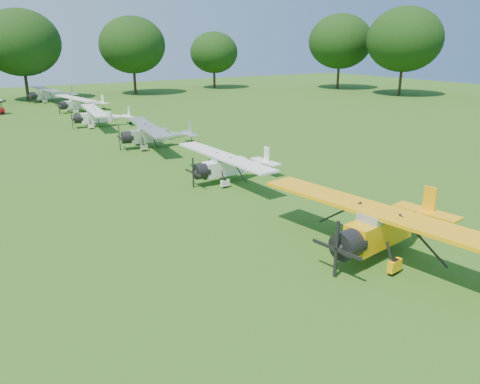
% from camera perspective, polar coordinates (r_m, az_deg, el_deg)
% --- Properties ---
extents(ground, '(160.00, 160.00, 0.00)m').
position_cam_1_polar(ground, '(24.96, 2.39, -1.75)').
color(ground, '#2F5314').
rests_on(ground, ground).
extents(tree_belt, '(137.36, 130.27, 14.52)m').
position_cam_1_polar(tree_belt, '(25.85, 9.21, 16.90)').
color(tree_belt, '#2F2312').
rests_on(tree_belt, ground).
extents(aircraft_2, '(7.18, 11.39, 2.24)m').
position_cam_1_polar(aircraft_2, '(20.05, 17.45, -3.66)').
color(aircraft_2, '#FFAE0A').
rests_on(aircraft_2, ground).
extents(aircraft_3, '(5.91, 9.39, 1.85)m').
position_cam_1_polar(aircraft_3, '(29.26, -1.13, 3.45)').
color(aircraft_3, white).
rests_on(aircraft_3, ground).
extents(aircraft_4, '(6.41, 10.16, 1.99)m').
position_cam_1_polar(aircraft_4, '(39.39, -10.33, 7.07)').
color(aircraft_4, silver).
rests_on(aircraft_4, ground).
extents(aircraft_5, '(6.15, 9.76, 1.92)m').
position_cam_1_polar(aircraft_5, '(50.48, -16.66, 8.92)').
color(aircraft_5, white).
rests_on(aircraft_5, ground).
extents(aircraft_6, '(6.16, 9.74, 1.91)m').
position_cam_1_polar(aircraft_6, '(62.08, -18.85, 10.28)').
color(aircraft_6, white).
rests_on(aircraft_6, ground).
extents(aircraft_7, '(6.67, 10.61, 2.08)m').
position_cam_1_polar(aircraft_7, '(73.85, -22.10, 11.09)').
color(aircraft_7, silver).
rests_on(aircraft_7, ground).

